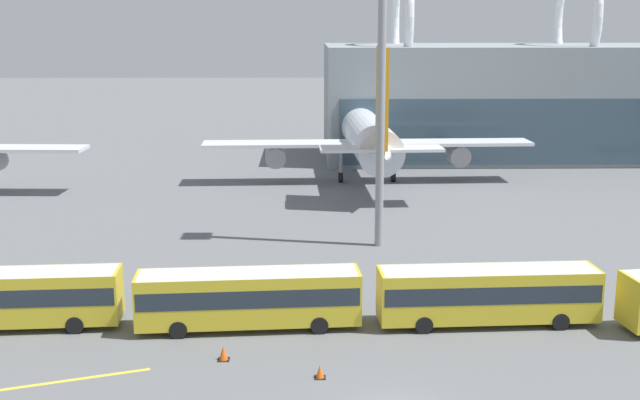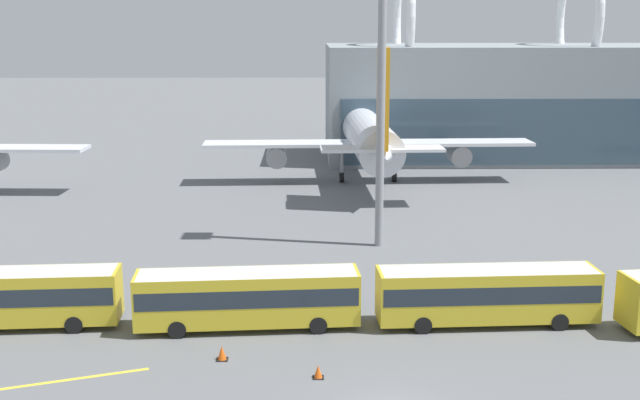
# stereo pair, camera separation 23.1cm
# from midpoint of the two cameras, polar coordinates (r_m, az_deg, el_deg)

# --- Properties ---
(airliner_at_gate_far) EXTENTS (35.58, 33.30, 14.89)m
(airliner_at_gate_far) POSITION_cam_midpoint_polar(r_m,az_deg,el_deg) (87.37, 3.28, 4.62)
(airliner_at_gate_far) COLOR silver
(airliner_at_gate_far) RESTS_ON ground_plane
(shuttle_bus_1) EXTENTS (12.75, 3.38, 3.31)m
(shuttle_bus_1) POSITION_cam_midpoint_polar(r_m,az_deg,el_deg) (49.11, -21.47, -6.33)
(shuttle_bus_1) COLOR gold
(shuttle_bus_1) RESTS_ON ground_plane
(shuttle_bus_2) EXTENTS (12.76, 3.47, 3.31)m
(shuttle_bus_2) POSITION_cam_midpoint_polar(r_m,az_deg,el_deg) (45.88, -5.23, -6.79)
(shuttle_bus_2) COLOR gold
(shuttle_bus_2) RESTS_ON ground_plane
(shuttle_bus_3) EXTENTS (12.73, 3.22, 3.31)m
(shuttle_bus_3) POSITION_cam_midpoint_polar(r_m,az_deg,el_deg) (47.27, 11.72, -6.42)
(shuttle_bus_3) COLOR gold
(shuttle_bus_3) RESTS_ON ground_plane
(floodlight_mast) EXTENTS (2.14, 2.14, 24.99)m
(floodlight_mast) POSITION_cam_midpoint_polar(r_m,az_deg,el_deg) (60.63, 4.30, 10.26)
(floodlight_mast) COLOR gray
(floodlight_mast) RESTS_ON ground_plane
(lane_stripe_4) EXTENTS (10.70, 3.81, 0.01)m
(lane_stripe_4) POSITION_cam_midpoint_polar(r_m,az_deg,el_deg) (41.95, -19.91, -12.30)
(lane_stripe_4) COLOR yellow
(lane_stripe_4) RESTS_ON ground_plane
(traffic_cone_0) EXTENTS (0.61, 0.61, 0.77)m
(traffic_cone_0) POSITION_cam_midpoint_polar(r_m,az_deg,el_deg) (42.46, -7.04, -10.75)
(traffic_cone_0) COLOR black
(traffic_cone_0) RESTS_ON ground_plane
(traffic_cone_2) EXTENTS (0.56, 0.56, 0.66)m
(traffic_cone_2) POSITION_cam_midpoint_polar(r_m,az_deg,el_deg) (40.22, -0.17, -12.11)
(traffic_cone_2) COLOR black
(traffic_cone_2) RESTS_ON ground_plane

